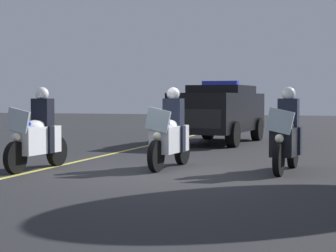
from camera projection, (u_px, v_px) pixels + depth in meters
ground_plane at (156, 173)px, 11.91m from camera, size 80.00×80.00×0.00m
lane_stripe_center at (46, 168)px, 12.66m from camera, size 48.00×0.12×0.01m
police_motorcycle_lead_left at (38, 136)px, 12.45m from camera, size 2.14×0.61×1.72m
police_motorcycle_lead_right at (170, 135)px, 12.74m from camera, size 2.14×0.61×1.72m
police_motorcycle_trailing at (286, 137)px, 12.10m from camera, size 2.14×0.61×1.72m
police_suv at (219, 111)px, 19.82m from camera, size 5.02×2.35×2.05m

